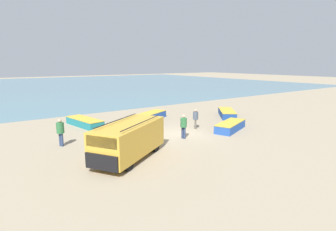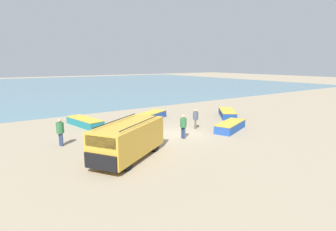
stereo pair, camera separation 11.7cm
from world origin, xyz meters
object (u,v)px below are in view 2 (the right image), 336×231
(fishing_rowboat_1, at_px, (84,122))
(fisherman_0, at_px, (196,117))
(fisherman_1, at_px, (60,130))
(parked_van, at_px, (128,139))
(fishing_rowboat_3, at_px, (227,113))
(fishing_rowboat_0, at_px, (231,126))
(fishing_rowboat_2, at_px, (150,116))
(fisherman_2, at_px, (183,124))

(fishing_rowboat_1, bearing_deg, fisherman_0, -143.49)
(fisherman_1, bearing_deg, parked_van, 98.71)
(fishing_rowboat_1, relative_size, fisherman_1, 2.87)
(fisherman_0, bearing_deg, fishing_rowboat_3, -120.58)
(parked_van, bearing_deg, fishing_rowboat_1, -124.68)
(fishing_rowboat_1, relative_size, fishing_rowboat_3, 1.20)
(parked_van, relative_size, fishing_rowboat_3, 1.25)
(fishing_rowboat_0, bearing_deg, parked_van, 164.82)
(fishing_rowboat_2, xyz_separation_m, fisherman_2, (-1.36, -6.88, 0.70))
(fishing_rowboat_0, distance_m, fisherman_0, 2.93)
(fishing_rowboat_2, distance_m, fishing_rowboat_3, 7.84)
(fisherman_0, bearing_deg, parked_van, 61.46)
(parked_van, distance_m, fishing_rowboat_0, 9.71)
(fisherman_1, bearing_deg, fisherman_2, 135.99)
(parked_van, xyz_separation_m, fishing_rowboat_2, (6.30, 8.25, -0.79))
(fishing_rowboat_1, xyz_separation_m, fisherman_0, (7.15, -6.38, 0.65))
(fishing_rowboat_3, height_order, fisherman_1, fisherman_1)
(parked_van, bearing_deg, fisherman_1, -92.40)
(fisherman_0, relative_size, fisherman_1, 0.91)
(fishing_rowboat_3, height_order, fisherman_0, fisherman_0)
(parked_van, distance_m, fisherman_0, 8.06)
(fishing_rowboat_0, height_order, fisherman_0, fisherman_0)
(fishing_rowboat_0, xyz_separation_m, fisherman_0, (-2.14, 1.90, 0.64))
(fishing_rowboat_0, xyz_separation_m, fisherman_2, (-4.68, 0.24, 0.70))
(fishing_rowboat_2, relative_size, fisherman_2, 2.48)
(fisherman_2, bearing_deg, parked_van, -5.38)
(parked_van, bearing_deg, fisherman_2, 162.83)
(fishing_rowboat_3, distance_m, fisherman_2, 9.45)
(fishing_rowboat_0, bearing_deg, fishing_rowboat_2, 93.11)
(fishing_rowboat_3, relative_size, fisherman_1, 2.40)
(fisherman_0, bearing_deg, fisherman_2, 72.51)
(fishing_rowboat_0, height_order, fishing_rowboat_2, fishing_rowboat_0)
(fishing_rowboat_0, relative_size, fisherman_2, 2.59)
(parked_van, relative_size, fishing_rowboat_0, 1.21)
(parked_van, distance_m, fisherman_2, 5.13)
(parked_van, height_order, fisherman_0, parked_van)
(fishing_rowboat_2, xyz_separation_m, fishing_rowboat_3, (7.24, -3.02, -0.00))
(fishing_rowboat_2, distance_m, fisherman_0, 5.39)
(fishing_rowboat_3, bearing_deg, parked_van, 150.65)
(fishing_rowboat_2, bearing_deg, fisherman_1, -2.83)
(fishing_rowboat_0, bearing_deg, fishing_rowboat_3, 24.40)
(fishing_rowboat_2, height_order, fisherman_2, fisherman_2)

